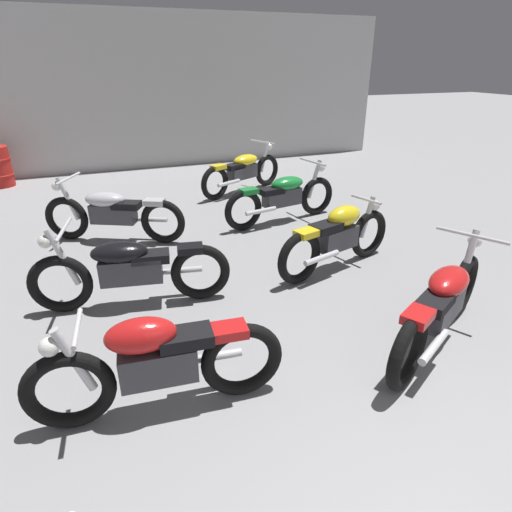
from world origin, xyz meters
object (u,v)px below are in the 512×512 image
motorcycle_right_row_1 (442,304)px  motorcycle_left_row_2 (130,269)px  motorcycle_left_row_3 (112,212)px  motorcycle_right_row_4 (243,171)px  motorcycle_left_row_1 (157,362)px  motorcycle_right_row_3 (283,196)px  motorcycle_right_row_2 (338,236)px

motorcycle_right_row_1 → motorcycle_left_row_2: bearing=145.3°
motorcycle_left_row_3 → motorcycle_right_row_4: same height
motorcycle_left_row_1 → motorcycle_right_row_3: (2.69, 3.60, -0.01)m
motorcycle_right_row_3 → motorcycle_right_row_4: (-0.01, 1.94, 0.00)m
motorcycle_left_row_3 → motorcycle_right_row_1: 4.69m
motorcycle_right_row_1 → motorcycle_left_row_3: bearing=124.6°
motorcycle_right_row_2 → motorcycle_right_row_4: size_ratio=0.95×
motorcycle_left_row_2 → motorcycle_right_row_2: 2.60m
motorcycle_right_row_4 → motorcycle_right_row_1: bearing=-90.5°
motorcycle_right_row_3 → motorcycle_right_row_4: size_ratio=1.07×
motorcycle_right_row_1 → motorcycle_right_row_4: bearing=89.5°
motorcycle_left_row_2 → motorcycle_left_row_3: 2.04m
motorcycle_right_row_1 → motorcycle_right_row_2: 1.80m
motorcycle_right_row_1 → motorcycle_right_row_2: (-0.03, 1.80, 0.01)m
motorcycle_right_row_3 → motorcycle_right_row_2: bearing=-92.9°
motorcycle_right_row_1 → motorcycle_right_row_4: 5.65m
motorcycle_left_row_2 → motorcycle_right_row_1: (2.64, -1.83, 0.00)m
motorcycle_right_row_2 → motorcycle_right_row_3: motorcycle_right_row_3 is taller
motorcycle_right_row_2 → motorcycle_right_row_4: 3.85m
motorcycle_right_row_2 → motorcycle_left_row_2: bearing=179.5°
motorcycle_right_row_2 → motorcycle_right_row_3: size_ratio=0.89×
motorcycle_left_row_1 → motorcycle_right_row_3: bearing=53.2°
motorcycle_left_row_1 → motorcycle_left_row_3: 3.75m
motorcycle_left_row_1 → motorcycle_left_row_2: (-0.01, 1.71, -0.01)m
motorcycle_left_row_1 → motorcycle_right_row_3: 4.50m
motorcycle_left_row_1 → motorcycle_right_row_4: motorcycle_right_row_4 is taller
motorcycle_right_row_3 → motorcycle_left_row_1: bearing=-126.8°
motorcycle_left_row_3 → motorcycle_right_row_3: bearing=-3.2°
motorcycle_left_row_1 → motorcycle_left_row_2: bearing=90.2°
motorcycle_left_row_3 → motorcycle_right_row_2: (2.63, -2.06, 0.01)m
motorcycle_left_row_2 → motorcycle_right_row_3: (2.70, 1.89, 0.00)m
motorcycle_left_row_2 → motorcycle_right_row_1: bearing=-34.7°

